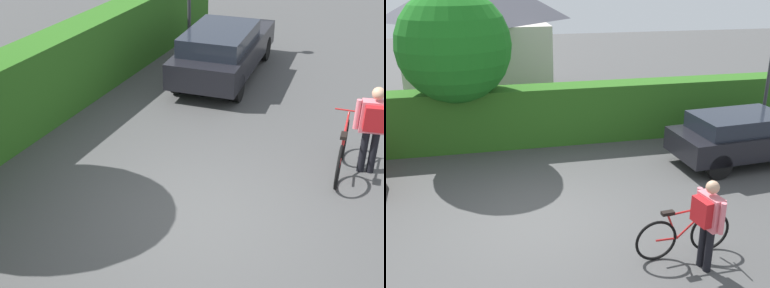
# 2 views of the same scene
# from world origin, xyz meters

# --- Properties ---
(ground_plane) EXTENTS (60.00, 60.00, 0.00)m
(ground_plane) POSITION_xyz_m (0.00, 0.00, 0.00)
(ground_plane) COLOR #444444
(hedge_row) EXTENTS (19.85, 0.90, 1.68)m
(hedge_row) POSITION_xyz_m (0.00, 4.38, 0.84)
(hedge_row) COLOR #2A601B
(hedge_row) RESTS_ON ground
(house_distant) EXTENTS (5.26, 5.88, 5.01)m
(house_distant) POSITION_xyz_m (-1.05, 10.09, 2.57)
(house_distant) COLOR beige
(house_distant) RESTS_ON ground
(parked_car_far) EXTENTS (4.43, 1.99, 1.34)m
(parked_car_far) POSITION_xyz_m (5.71, 1.79, 0.73)
(parked_car_far) COLOR black
(parked_car_far) RESTS_ON ground
(bicycle) EXTENTS (1.81, 0.50, 0.99)m
(bicycle) POSITION_xyz_m (2.23, -1.76, 0.42)
(bicycle) COLOR black
(bicycle) RESTS_ON ground
(person_rider) EXTENTS (0.42, 0.65, 1.62)m
(person_rider) POSITION_xyz_m (2.39, -2.18, 0.98)
(person_rider) COLOR black
(person_rider) RESTS_ON ground
(tree_kerbside) EXTENTS (2.97, 2.97, 4.40)m
(tree_kerbside) POSITION_xyz_m (-1.63, 4.17, 2.91)
(tree_kerbside) COLOR brown
(tree_kerbside) RESTS_ON ground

